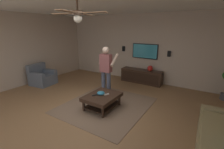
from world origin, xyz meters
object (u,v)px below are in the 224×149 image
Objects in this scene: remote_black at (95,95)px; ceiling_fan at (78,15)px; armchair at (42,78)px; media_console at (141,76)px; wall_speaker_right at (124,49)px; wall_speaker_left at (169,54)px; bowl at (101,93)px; tv at (145,51)px; remote_white at (107,94)px; vase_round at (150,68)px; coffee_table at (102,99)px; person_standing at (106,68)px.

ceiling_fan is (-0.83, -0.33, 2.03)m from remote_black.
remote_black is at bearing -16.53° from armchair.
media_console is 1.48m from wall_speaker_right.
remote_black is at bearing 159.06° from wall_speaker_left.
wall_speaker_left is (3.10, -1.18, 0.85)m from remote_black.
bowl is 0.18m from remote_black.
remote_black is (-0.14, 0.11, -0.04)m from bowl.
remote_black is (-0.49, -3.09, 0.13)m from armchair.
tv is 4.08m from ceiling_fan.
tv is at bearing 21.41° from remote_black.
bowl is 0.18× the size of ceiling_fan.
ceiling_fan reaches higher than remote_white.
vase_round reaches higher than media_console.
wall_speaker_right reaches higher than armchair.
wall_speaker_right is at bearing 17.73° from coffee_table.
tv reaches higher than remote_black.
armchair reaches higher than bowl.
media_console is 7.73× the size of vase_round.
person_standing reaches higher than remote_white.
bowl is 3.22m from wall_speaker_right.
person_standing is at bearing -114.44° from remote_white.
wall_speaker_right is (2.97, 0.95, 1.03)m from coffee_table.
tv is 4.91× the size of wall_speaker_left.
remote_black is at bearing 140.22° from bowl.
media_console is 2.63m from remote_white.
tv is 4.91× the size of vase_round.
wall_speaker_right is 4.23m from ceiling_fan.
ceiling_fan is (-3.67, -0.12, 2.17)m from media_console.
media_console is 2.85m from remote_black.
person_standing is 2.06m from vase_round.
wall_speaker_left is at bearing -167.24° from remote_white.
armchair is 0.55× the size of person_standing.
media_console is (2.71, -0.05, -0.02)m from coffee_table.
tv is at bearing 30.56° from armchair.
armchair reaches higher than coffee_table.
remote_white is at bearing -12.20° from armchair.
bowl reaches higher than coffee_table.
wall_speaker_right is at bearing 40.98° from armchair.
tv is 1.00m from wall_speaker_right.
coffee_table is 2.77m from vase_round.
remote_white is at bearing -60.22° from bowl.
remote_black is at bearing 129.37° from coffee_table.
person_standing is (-2.10, 0.50, -0.36)m from tv.
wall_speaker_right is (0.25, 1.36, 0.67)m from vase_round.
bowl is (0.01, 0.05, 0.15)m from coffee_table.
wall_speaker_right is at bearing 8.66° from person_standing.
person_standing reaches higher than media_console.
tv is 7.20× the size of remote_white.
armchair is 4.06m from media_console.
coffee_table is 1.16m from person_standing.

